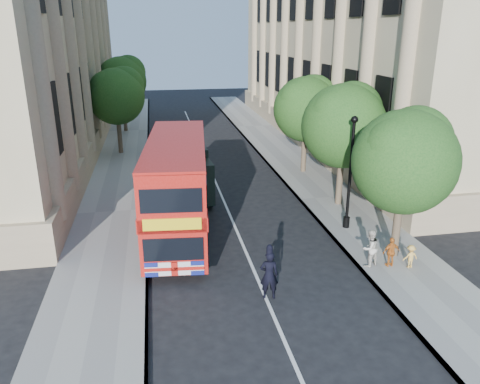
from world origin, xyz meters
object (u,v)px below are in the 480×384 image
double_decker_bus (178,185)px  woman_pedestrian (370,248)px  lamp_post (350,178)px  police_constable (269,275)px  box_van (187,173)px

double_decker_bus → woman_pedestrian: double_decker_bus is taller
lamp_post → double_decker_bus: (-7.60, 0.85, -0.18)m
lamp_post → police_constable: lamp_post is taller
woman_pedestrian → police_constable: bearing=-3.8°
lamp_post → woman_pedestrian: bearing=-99.3°
lamp_post → woman_pedestrian: lamp_post is taller
double_decker_bus → box_van: 4.96m
police_constable → woman_pedestrian: 4.50m
lamp_post → police_constable: size_ratio=2.94×
woman_pedestrian → box_van: bearing=-77.3°
box_van → police_constable: box_van is taller
double_decker_bus → woman_pedestrian: 8.46m
lamp_post → box_van: size_ratio=1.01×
lamp_post → box_van: 8.96m
lamp_post → police_constable: bearing=-134.4°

